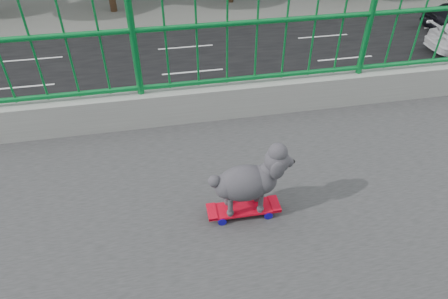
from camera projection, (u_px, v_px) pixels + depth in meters
name	position (u px, v px, depth m)	size (l,w,h in m)	color
road	(202.00, 104.00, 17.16)	(18.00, 90.00, 0.02)	black
skateboard	(243.00, 209.00, 2.67)	(0.16, 0.49, 0.07)	red
poodle	(249.00, 180.00, 2.52)	(0.24, 0.55, 0.46)	#272429
car_0	(152.00, 219.00, 10.91)	(1.83, 4.54, 1.55)	white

